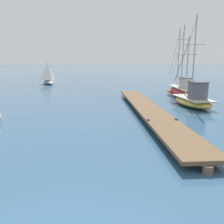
% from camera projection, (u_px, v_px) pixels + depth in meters
% --- Properties ---
extents(floating_dock, '(3.02, 19.11, 0.53)m').
position_uv_depth(floating_dock, '(148.00, 108.00, 17.18)').
color(floating_dock, brown).
rests_on(floating_dock, ground).
extents(fishing_boat_1, '(2.10, 6.46, 7.22)m').
position_uv_depth(fishing_boat_1, '(193.00, 99.00, 19.69)').
color(fishing_boat_1, gold).
rests_on(fishing_boat_1, ground).
extents(fishing_boat_4, '(2.22, 7.97, 7.14)m').
position_uv_depth(fishing_boat_4, '(182.00, 91.00, 24.88)').
color(fishing_boat_4, '#AD2823').
rests_on(fishing_boat_4, ground).
extents(distant_sailboat, '(3.35, 4.85, 3.66)m').
position_uv_depth(distant_sailboat, '(48.00, 73.00, 38.07)').
color(distant_sailboat, silver).
rests_on(distant_sailboat, ground).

